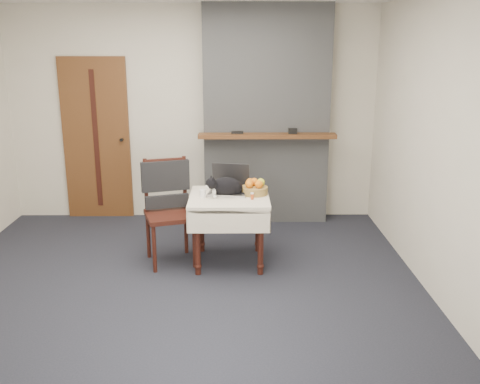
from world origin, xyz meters
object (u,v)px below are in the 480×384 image
Objects in this scene: fruit_basket at (254,188)px; chair at (167,196)px; side_table at (229,207)px; door at (97,139)px; cream_jar at (203,193)px; pill_bottle at (252,196)px; cat at (227,187)px; laptop at (229,186)px.

fruit_basket is 0.25× the size of chair.
side_table is at bearing -165.47° from fruit_basket.
door is 1.80m from chair.
cream_jar is 0.49m from pill_bottle.
cat is at bearing -164.04° from side_table.
cat is 0.44× the size of chair.
door is 1.91× the size of chair.
laptop is at bearing 60.21° from cat.
cat is (-0.02, -0.01, 0.21)m from side_table.
pill_bottle is at bearing -29.86° from side_table.
cat is at bearing -89.67° from laptop.
cat is 6.05× the size of cream_jar.
cat is at bearing -27.73° from chair.
pill_bottle is at bearing -32.63° from chair.
cat reaches higher than fruit_basket.
cream_jar is 0.29× the size of fruit_basket.
laptop is at bearing -15.19° from chair.
chair is at bearing 157.80° from cream_jar.
door is 7.50× the size of fruit_basket.
side_table is 0.64m from chair.
pill_bottle reaches higher than side_table.
door is 2.42m from fruit_basket.
cat reaches higher than side_table.
side_table is at bearing -4.32° from cat.
fruit_basket is (0.27, 0.07, -0.03)m from cat.
side_table is 2.92× the size of fruit_basket.
chair is (1.04, -1.42, -0.33)m from door.
side_table is at bearing -42.51° from door.
laptop is 0.26m from fruit_basket.
door is 2.13m from cream_jar.
cream_jar is 0.40m from chair.
laptop is 0.41× the size of chair.
laptop is at bearing 90.00° from side_table.
laptop is at bearing 166.11° from fruit_basket.
door is 2.53m from pill_bottle.
pill_bottle is 0.20m from fruit_basket.
pill_bottle is at bearing -38.99° from laptop.
door is 2.19m from laptop.
laptop is (0.00, 0.13, 0.18)m from side_table.
fruit_basket is (0.25, 0.06, 0.17)m from side_table.
cream_jar is at bearing 168.94° from cat.
fruit_basket is (0.25, -0.06, -0.01)m from laptop.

